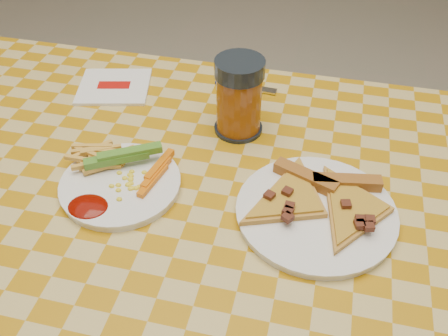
{
  "coord_description": "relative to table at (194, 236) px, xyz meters",
  "views": [
    {
      "loc": [
        0.18,
        -0.52,
        1.33
      ],
      "look_at": [
        0.03,
        0.08,
        0.78
      ],
      "focal_mm": 40.0,
      "sensor_mm": 36.0,
      "label": 1
    }
  ],
  "objects": [
    {
      "name": "plate_left",
      "position": [
        -0.13,
        0.01,
        0.08
      ],
      "size": [
        0.24,
        0.24,
        0.01
      ],
      "primitive_type": "cylinder",
      "rotation": [
        0.0,
        0.0,
        -0.3
      ],
      "color": "white",
      "rests_on": "table"
    },
    {
      "name": "plate_right",
      "position": [
        0.19,
        0.02,
        0.08
      ],
      "size": [
        0.32,
        0.32,
        0.01
      ],
      "primitive_type": "cylinder",
      "rotation": [
        0.0,
        0.0,
        -0.37
      ],
      "color": "white",
      "rests_on": "table"
    },
    {
      "name": "drink_glass",
      "position": [
        0.03,
        0.21,
        0.15
      ],
      "size": [
        0.09,
        0.09,
        0.15
      ],
      "color": "black",
      "rests_on": "table"
    },
    {
      "name": "napkin",
      "position": [
        -0.25,
        0.29,
        0.08
      ],
      "size": [
        0.17,
        0.16,
        0.01
      ],
      "rotation": [
        0.0,
        0.0,
        0.23
      ],
      "color": "white",
      "rests_on": "table"
    },
    {
      "name": "fries_veggies",
      "position": [
        -0.13,
        0.03,
        0.1
      ],
      "size": [
        0.19,
        0.18,
        0.04
      ],
      "color": "#EEA44B",
      "rests_on": "plate_left"
    },
    {
      "name": "pizza_slices",
      "position": [
        0.2,
        0.04,
        0.09
      ],
      "size": [
        0.28,
        0.25,
        0.02
      ],
      "color": "#C5863C",
      "rests_on": "plate_right"
    },
    {
      "name": "table",
      "position": [
        0.0,
        0.0,
        0.0
      ],
      "size": [
        1.28,
        0.88,
        0.76
      ],
      "color": "silver",
      "rests_on": "ground"
    },
    {
      "name": "fork",
      "position": [
        0.02,
        0.35,
        0.08
      ],
      "size": [
        0.13,
        0.02,
        0.01
      ],
      "rotation": [
        0.0,
        0.0,
        -0.08
      ],
      "color": "navy",
      "rests_on": "table"
    }
  ]
}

